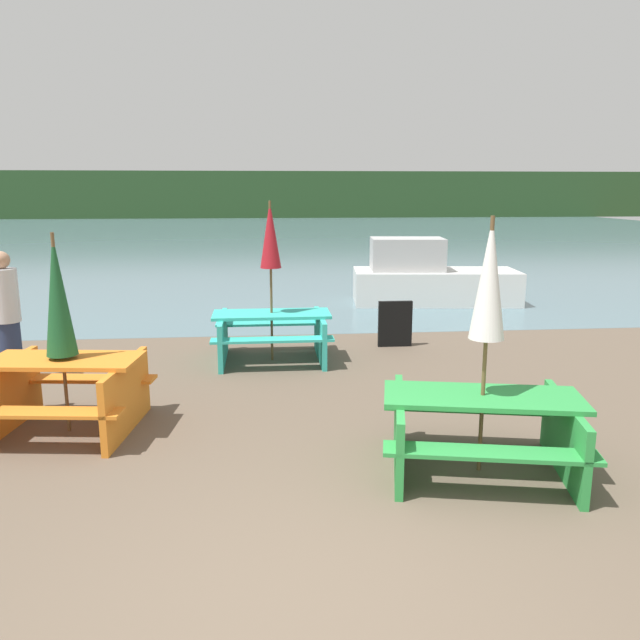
{
  "coord_description": "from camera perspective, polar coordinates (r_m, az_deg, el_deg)",
  "views": [
    {
      "loc": [
        -0.22,
        -3.3,
        2.54
      ],
      "look_at": [
        0.52,
        4.63,
        0.85
      ],
      "focal_mm": 35.0,
      "sensor_mm": 36.0,
      "label": 1
    }
  ],
  "objects": [
    {
      "name": "boat",
      "position": [
        14.23,
        9.92,
        3.7
      ],
      "size": [
        3.74,
        1.75,
        1.46
      ],
      "rotation": [
        0.0,
        0.0,
        -0.1
      ],
      "color": "silver",
      "rests_on": "water"
    },
    {
      "name": "person",
      "position": [
        9.13,
        -26.72,
        0.2
      ],
      "size": [
        0.35,
        0.35,
        1.75
      ],
      "color": "#283351",
      "rests_on": "ground_plane"
    },
    {
      "name": "umbrella_darkgreen",
      "position": [
        6.91,
        -22.87,
        2.07
      ],
      "size": [
        0.32,
        0.32,
        2.11
      ],
      "color": "brown",
      "rests_on": "ground_plane"
    },
    {
      "name": "picnic_table_green",
      "position": [
        5.9,
        14.51,
        -9.26
      ],
      "size": [
        2.0,
        1.7,
        0.72
      ],
      "rotation": [
        0.0,
        0.0,
        -0.2
      ],
      "color": "green",
      "rests_on": "ground_plane"
    },
    {
      "name": "ground_plane",
      "position": [
        4.17,
        -1.32,
        -25.55
      ],
      "size": [
        60.0,
        60.0,
        0.0
      ],
      "primitive_type": "plane",
      "color": "brown"
    },
    {
      "name": "umbrella_white",
      "position": [
        5.57,
        15.22,
        3.52
      ],
      "size": [
        0.31,
        0.31,
        2.31
      ],
      "color": "brown",
      "rests_on": "ground_plane"
    },
    {
      "name": "water",
      "position": [
        35.79,
        -5.0,
        7.84
      ],
      "size": [
        60.0,
        50.0,
        0.0
      ],
      "color": "slate",
      "rests_on": "ground_plane"
    },
    {
      "name": "far_treeline",
      "position": [
        55.7,
        -5.19,
        11.35
      ],
      "size": [
        80.0,
        1.6,
        4.0
      ],
      "color": "#284723",
      "rests_on": "water"
    },
    {
      "name": "signboard",
      "position": [
        10.21,
        6.88,
        -0.35
      ],
      "size": [
        0.55,
        0.08,
        0.75
      ],
      "color": "black",
      "rests_on": "ground_plane"
    },
    {
      "name": "picnic_table_teal",
      "position": [
        9.34,
        -4.42,
        -1.02
      ],
      "size": [
        1.74,
        1.38,
        0.73
      ],
      "rotation": [
        0.0,
        0.0,
        -0.0
      ],
      "color": "#33B7A8",
      "rests_on": "ground_plane"
    },
    {
      "name": "picnic_table_orange",
      "position": [
        7.13,
        -22.22,
        -5.84
      ],
      "size": [
        1.71,
        1.55,
        0.8
      ],
      "rotation": [
        0.0,
        0.0,
        -0.12
      ],
      "color": "orange",
      "rests_on": "ground_plane"
    },
    {
      "name": "umbrella_crimson",
      "position": [
        9.13,
        -4.57,
        7.65
      ],
      "size": [
        0.31,
        0.31,
        2.36
      ],
      "color": "brown",
      "rests_on": "ground_plane"
    }
  ]
}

